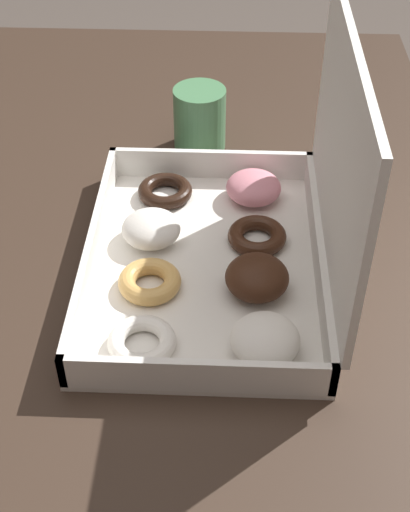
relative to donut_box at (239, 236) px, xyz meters
The scene contains 3 objects.
dining_table 0.20m from the donut_box, 120.92° to the right, with size 1.19×0.83×0.72m.
donut_box is the anchor object (origin of this frame).
coffee_mug 0.27m from the donut_box, 167.94° to the right, with size 0.07×0.07×0.09m.
Camera 1 is at (0.69, 0.10, 1.28)m, focal length 50.00 mm.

